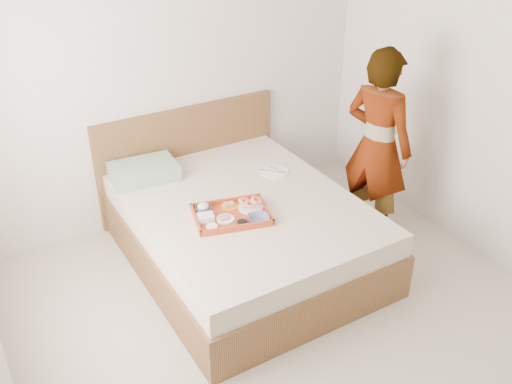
{
  "coord_description": "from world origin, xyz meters",
  "views": [
    {
      "loc": [
        -1.7,
        -2.14,
        2.69
      ],
      "look_at": [
        0.11,
        0.9,
        0.65
      ],
      "focal_mm": 39.53,
      "sensor_mm": 36.0,
      "label": 1
    }
  ],
  "objects_px": {
    "tray": "(231,214)",
    "dinner_plate": "(274,171)",
    "person": "(377,147)",
    "bed": "(244,231)"
  },
  "relations": [
    {
      "from": "bed",
      "to": "tray",
      "type": "distance_m",
      "value": 0.37
    },
    {
      "from": "bed",
      "to": "person",
      "type": "bearing_deg",
      "value": -9.99
    },
    {
      "from": "tray",
      "to": "person",
      "type": "bearing_deg",
      "value": 12.45
    },
    {
      "from": "tray",
      "to": "person",
      "type": "xyz_separation_m",
      "value": [
        1.28,
        -0.05,
        0.24
      ]
    },
    {
      "from": "bed",
      "to": "person",
      "type": "distance_m",
      "value": 1.24
    },
    {
      "from": "tray",
      "to": "dinner_plate",
      "type": "height_order",
      "value": "tray"
    },
    {
      "from": "person",
      "to": "tray",
      "type": "bearing_deg",
      "value": 71.54
    },
    {
      "from": "dinner_plate",
      "to": "person",
      "type": "xyz_separation_m",
      "value": [
        0.65,
        -0.48,
        0.26
      ]
    },
    {
      "from": "tray",
      "to": "person",
      "type": "height_order",
      "value": "person"
    },
    {
      "from": "person",
      "to": "bed",
      "type": "bearing_deg",
      "value": 63.91
    }
  ]
}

